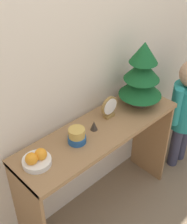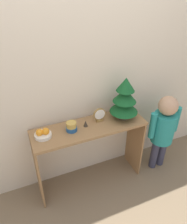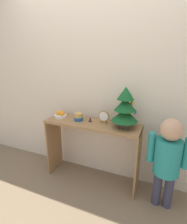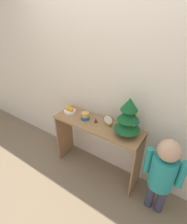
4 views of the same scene
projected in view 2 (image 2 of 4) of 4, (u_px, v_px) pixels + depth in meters
name	position (u px, v px, depth m)	size (l,w,h in m)	color
ground_plane	(96.00, 191.00, 2.51)	(12.00, 12.00, 0.00)	#7A664C
back_wall	(80.00, 77.00, 2.15)	(7.00, 0.05, 2.50)	beige
console_table	(90.00, 141.00, 2.32)	(1.19, 0.36, 0.80)	olive
mini_tree	(125.00, 99.00, 2.23)	(0.30, 0.30, 0.47)	#4C3828
fruit_bowl	(43.00, 134.00, 2.06)	(0.16, 0.16, 0.09)	silver
singing_bowl	(71.00, 127.00, 2.14)	(0.11, 0.11, 0.10)	#235189
desk_clock	(99.00, 115.00, 2.26)	(0.13, 0.04, 0.15)	olive
figurine	(86.00, 123.00, 2.21)	(0.05, 0.05, 0.07)	#382D23
child_figure	(164.00, 127.00, 2.52)	(0.40, 0.26, 1.01)	#38384C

